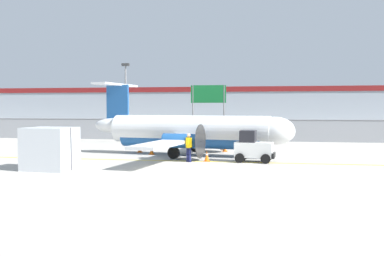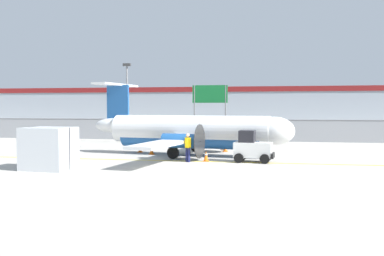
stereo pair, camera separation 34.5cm
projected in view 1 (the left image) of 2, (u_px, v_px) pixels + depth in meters
name	position (u px, v px, depth m)	size (l,w,h in m)	color
ground_plane	(197.00, 161.00, 25.65)	(140.00, 140.00, 0.01)	#ADA89E
perimeter_fence	(222.00, 129.00, 41.35)	(98.00, 0.10, 2.10)	gray
parking_lot_strip	(231.00, 133.00, 52.73)	(98.00, 17.00, 0.12)	#38383A
background_building	(239.00, 107.00, 70.79)	(91.00, 8.10, 6.50)	#A8B2BC
commuter_airplane	(193.00, 132.00, 28.78)	(14.29, 16.05, 4.92)	white
baggage_tug	(253.00, 148.00, 25.32)	(2.43, 1.59, 1.88)	silver
ground_crew_worker	(189.00, 146.00, 25.32)	(0.48, 0.48, 1.70)	#191E4C
cargo_container	(50.00, 149.00, 22.20)	(2.54, 2.17, 2.20)	silver
traffic_cone_near_left	(207.00, 156.00, 25.60)	(0.36, 0.36, 0.64)	orange
traffic_cone_near_right	(225.00, 147.00, 31.28)	(0.36, 0.36, 0.64)	orange
traffic_cone_far_left	(152.00, 150.00, 29.41)	(0.36, 0.36, 0.64)	orange
traffic_cone_far_right	(140.00, 148.00, 30.78)	(0.36, 0.36, 0.64)	orange
parked_car_0	(129.00, 125.00, 56.72)	(4.33, 2.28, 1.58)	red
parked_car_1	(157.00, 127.00, 52.21)	(4.30, 2.21, 1.58)	slate
parked_car_2	(186.00, 127.00, 50.26)	(4.25, 2.11, 1.58)	silver
parked_car_3	(228.00, 124.00, 58.84)	(4.32, 2.27, 1.58)	silver
parked_car_4	(270.00, 127.00, 51.03)	(4.30, 2.21, 1.58)	navy
parked_car_5	(314.00, 130.00, 45.11)	(4.39, 2.45, 1.58)	red
parked_car_6	(370.00, 129.00, 46.33)	(4.38, 2.41, 1.58)	#B28C19
apron_light_pole	(126.00, 96.00, 39.22)	(0.70, 0.30, 7.27)	slate
highway_sign	(208.00, 99.00, 43.51)	(3.60, 0.14, 5.50)	slate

